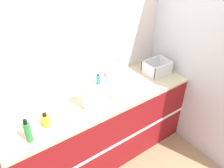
% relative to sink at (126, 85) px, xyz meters
% --- Properties ---
extents(wall_back, '(4.58, 0.06, 2.60)m').
position_rel_sink_xyz_m(wall_back, '(-0.35, 0.39, 0.35)').
color(wall_back, silver).
rests_on(wall_back, ground_plane).
extents(wall_right, '(0.06, 2.66, 2.60)m').
position_rel_sink_xyz_m(wall_right, '(0.77, 0.02, 0.35)').
color(wall_right, silver).
rests_on(wall_right, ground_plane).
extents(counter_cabinet, '(2.20, 0.69, 0.93)m').
position_rel_sink_xyz_m(counter_cabinet, '(-0.35, 0.02, -0.48)').
color(counter_cabinet, maroon).
rests_on(counter_cabinet, ground_plane).
extents(sink, '(0.56, 0.41, 0.31)m').
position_rel_sink_xyz_m(sink, '(0.00, 0.00, 0.00)').
color(sink, silver).
rests_on(sink, counter_cabinet).
extents(paper_towel_roll, '(0.14, 0.14, 0.25)m').
position_rel_sink_xyz_m(paper_towel_roll, '(-0.55, -0.06, 0.11)').
color(paper_towel_roll, '#4C4C51').
rests_on(paper_towel_roll, counter_cabinet).
extents(dish_rack, '(0.32, 0.25, 0.17)m').
position_rel_sink_xyz_m(dish_rack, '(0.52, 0.02, 0.04)').
color(dish_rack, white).
rests_on(dish_rack, counter_cabinet).
extents(bottle_yellow, '(0.07, 0.07, 0.15)m').
position_rel_sink_xyz_m(bottle_yellow, '(-1.01, -0.09, 0.05)').
color(bottle_yellow, yellow).
rests_on(bottle_yellow, counter_cabinet).
extents(bottle_green, '(0.06, 0.06, 0.24)m').
position_rel_sink_xyz_m(bottle_green, '(-1.19, -0.18, 0.09)').
color(bottle_green, '#2D8C3D').
rests_on(bottle_green, counter_cabinet).
extents(soap_dispenser, '(0.05, 0.05, 0.14)m').
position_rel_sink_xyz_m(soap_dispenser, '(-0.24, 0.23, 0.04)').
color(soap_dispenser, '#338CCC').
rests_on(soap_dispenser, counter_cabinet).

